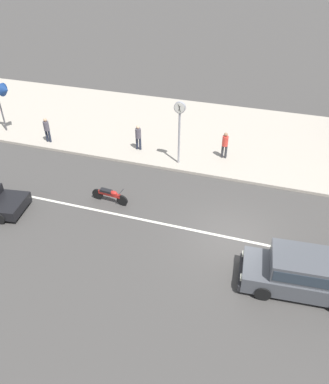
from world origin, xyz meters
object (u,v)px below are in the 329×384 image
pedestrian_by_shop (138,136)px  minivan_dark_grey_1 (305,272)px  street_clock (180,119)px  pedestrian_mid_kerb (225,143)px  arrow_signboard (3,92)px  pedestrian_near_clock (47,128)px  motorcycle_0 (110,195)px

pedestrian_by_shop → minivan_dark_grey_1: bearing=-39.9°
minivan_dark_grey_1 → street_clock: bearing=133.6°
pedestrian_mid_kerb → pedestrian_by_shop: bearing=-173.7°
arrow_signboard → pedestrian_near_clock: bearing=-9.8°
street_clock → pedestrian_mid_kerb: bearing=30.2°
motorcycle_0 → pedestrian_by_shop: pedestrian_by_shop is taller
motorcycle_0 → pedestrian_near_clock: pedestrian_near_clock is taller
pedestrian_near_clock → minivan_dark_grey_1: bearing=-25.3°
motorcycle_0 → minivan_dark_grey_1: bearing=-16.9°
motorcycle_0 → arrow_signboard: arrow_signboard is taller
minivan_dark_grey_1 → pedestrian_by_shop: size_ratio=2.87×
minivan_dark_grey_1 → street_clock: 10.13m
arrow_signboard → street_clock: bearing=-2.7°
motorcycle_0 → pedestrian_mid_kerb: size_ratio=1.22×
minivan_dark_grey_1 → pedestrian_mid_kerb: (-4.51, 8.56, 0.23)m
pedestrian_mid_kerb → minivan_dark_grey_1: bearing=-62.2°
minivan_dark_grey_1 → pedestrian_near_clock: 16.90m
pedestrian_mid_kerb → pedestrian_by_shop: 5.10m
motorcycle_0 → street_clock: 5.51m
street_clock → arrow_signboard: bearing=177.3°
minivan_dark_grey_1 → pedestrian_mid_kerb: size_ratio=2.81×
motorcycle_0 → pedestrian_mid_kerb: (4.57, 5.79, 0.65)m
minivan_dark_grey_1 → motorcycle_0: size_ratio=2.30×
minivan_dark_grey_1 → pedestrian_by_shop: bearing=140.1°
minivan_dark_grey_1 → pedestrian_by_shop: (-9.57, 8.00, 0.21)m
motorcycle_0 → arrow_signboard: 10.73m
pedestrian_near_clock → street_clock: bearing=-0.1°
pedestrian_by_shop → motorcycle_0: bearing=-84.6°
motorcycle_0 → pedestrian_near_clock: size_ratio=1.24×
pedestrian_near_clock → pedestrian_mid_kerb: size_ratio=0.98×
minivan_dark_grey_1 → street_clock: (-6.85, 7.20, 1.97)m
street_clock → pedestrian_by_shop: (-2.73, 0.80, -1.77)m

